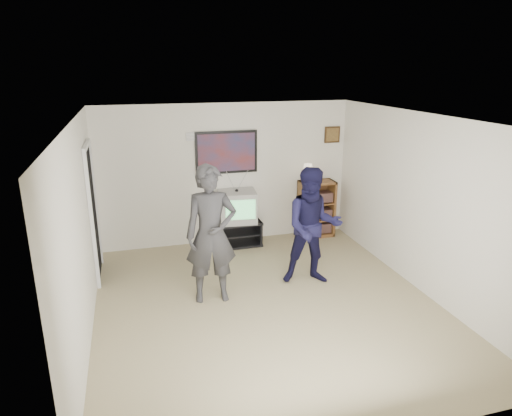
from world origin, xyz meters
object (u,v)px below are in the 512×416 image
media_stand (236,233)px  crt_television (237,206)px  person_tall (211,235)px  person_short (313,227)px  bookshelf (316,209)px

media_stand → crt_television: 0.50m
crt_television → person_tall: person_tall is taller
crt_television → person_short: person_short is taller
bookshelf → crt_television: bearing=-178.1°
crt_television → bookshelf: (1.54, 0.05, -0.19)m
crt_television → person_short: 1.88m
media_stand → bookshelf: bearing=1.2°
crt_television → person_tall: 2.02m
media_stand → bookshelf: (1.57, 0.05, 0.31)m
person_tall → crt_television: bearing=70.8°
bookshelf → person_tall: person_tall is taller
person_short → person_tall: bearing=-162.5°
person_short → bookshelf: bearing=78.4°
person_tall → person_short: (1.51, 0.11, -0.07)m
crt_television → person_short: size_ratio=0.37×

